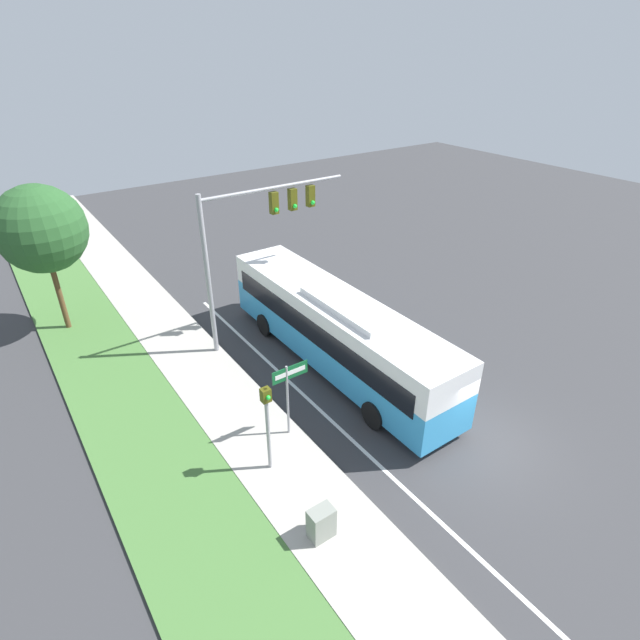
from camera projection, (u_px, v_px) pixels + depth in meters
The scene contains 10 objects.
ground_plane at pixel (482, 442), 16.99m from camera, with size 80.00×80.00×0.00m, color #38383A.
sidewalk at pixel (337, 530), 13.86m from camera, with size 2.80×80.00×0.12m.
grass_verge at pixel (233, 595), 12.27m from camera, with size 3.60×80.00×0.10m.
lane_divider_near at pixel (405, 489), 15.19m from camera, with size 0.14×30.00×0.01m.
bus at pixel (336, 327), 20.04m from camera, with size 2.60×12.38×3.36m.
signal_gantry at pixel (255, 230), 20.39m from camera, with size 6.66×0.41×6.96m.
pedestrian_signal at pixel (267, 417), 14.82m from camera, with size 0.28×0.34×3.20m.
street_sign at pixel (289, 387), 16.31m from camera, with size 1.33×0.08×2.87m.
utility_cabinet at pixel (321, 523), 13.42m from camera, with size 0.70×0.47×0.98m.
roadside_tree at pixel (41, 229), 21.16m from camera, with size 3.77×3.77×6.69m.
Camera 1 is at (-11.84, -7.23, 12.00)m, focal length 28.00 mm.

